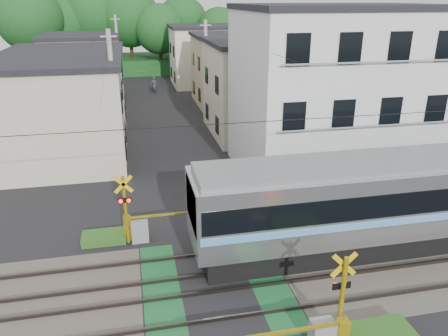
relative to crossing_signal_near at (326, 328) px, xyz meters
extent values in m
plane|color=black|center=(-2.59, 3.65, -0.71)|extent=(120.00, 120.00, 0.00)
cube|color=#47423A|center=(-2.59, 3.65, -0.71)|extent=(120.00, 6.00, 0.00)
cube|color=black|center=(-2.59, 3.65, -0.71)|extent=(5.20, 120.00, 0.00)
cube|color=#145126|center=(-4.49, 3.65, -0.70)|extent=(1.30, 6.00, 0.00)
cube|color=#145126|center=(-0.69, 3.65, -0.70)|extent=(1.30, 6.00, 0.00)
cube|color=#3F3833|center=(-2.59, 1.75, -0.64)|extent=(120.00, 0.08, 0.14)
cube|color=#3F3833|center=(-2.59, 3.15, -0.64)|extent=(120.00, 0.08, 0.14)
cube|color=#3F3833|center=(-2.59, 4.15, -0.64)|extent=(120.00, 0.08, 0.14)
cube|color=#3F3833|center=(-2.59, 5.55, -0.64)|extent=(120.00, 0.08, 0.14)
cube|color=black|center=(6.10, 4.85, -0.25)|extent=(17.87, 2.46, 0.93)
cube|color=black|center=(-0.41, 4.85, -0.40)|extent=(2.48, 2.28, 0.62)
cube|color=#AEB3B8|center=(6.10, 4.85, 1.56)|extent=(18.62, 2.90, 2.69)
cube|color=black|center=(6.10, 4.85, 1.89)|extent=(18.32, 2.94, 0.91)
cube|color=#5398D1|center=(6.10, 4.85, 1.19)|extent=(18.43, 2.93, 0.29)
cube|color=slate|center=(6.10, 4.85, 3.03)|extent=(18.24, 2.37, 0.25)
cube|color=black|center=(-3.15, 4.85, 1.97)|extent=(0.10, 2.49, 1.61)
cylinder|color=yellow|center=(0.41, 0.05, 0.79)|extent=(0.14, 0.14, 3.00)
cube|color=yellow|center=(0.41, 0.15, 1.99)|extent=(0.77, 0.05, 0.77)
cube|color=yellow|center=(0.41, 0.15, 1.99)|extent=(0.77, 0.05, 0.77)
cube|color=black|center=(0.41, 0.15, 1.29)|extent=(0.55, 0.05, 0.20)
sphere|color=#FF0C07|center=(0.25, 0.21, 1.29)|extent=(0.16, 0.16, 0.16)
sphere|color=#FF0C07|center=(0.57, 0.21, 1.29)|extent=(0.16, 0.16, 0.16)
cube|color=gray|center=(-0.09, 0.05, -0.26)|extent=(0.70, 0.50, 0.90)
cube|color=yellow|center=(0.41, -0.20, -0.16)|extent=(0.30, 0.30, 1.10)
cube|color=yellow|center=(-1.84, -0.20, 0.29)|extent=(4.20, 0.08, 0.08)
cylinder|color=yellow|center=(-5.59, 7.25, 0.79)|extent=(0.14, 0.14, 3.00)
cube|color=yellow|center=(-5.59, 7.15, 1.99)|extent=(0.77, 0.05, 0.77)
cube|color=yellow|center=(-5.59, 7.15, 1.99)|extent=(0.77, 0.05, 0.77)
cube|color=black|center=(-5.59, 7.15, 1.29)|extent=(0.55, 0.05, 0.20)
sphere|color=#FF0C07|center=(-5.75, 7.09, 1.29)|extent=(0.16, 0.16, 0.16)
sphere|color=#FF0C07|center=(-5.43, 7.09, 1.29)|extent=(0.16, 0.16, 0.16)
cube|color=gray|center=(-5.09, 7.25, -0.26)|extent=(0.70, 0.50, 0.90)
cube|color=yellow|center=(-5.59, 7.50, -0.16)|extent=(0.30, 0.30, 1.10)
cube|color=yellow|center=(-3.34, 7.50, 0.29)|extent=(4.20, 0.08, 0.08)
cube|color=silver|center=(5.91, 13.15, 3.79)|extent=(10.00, 8.00, 9.00)
cube|color=black|center=(5.91, 13.15, 8.44)|extent=(10.20, 8.16, 0.30)
cube|color=black|center=(2.21, 9.12, 0.79)|extent=(1.10, 0.06, 1.40)
cube|color=black|center=(4.66, 9.12, 0.79)|extent=(1.10, 0.06, 1.40)
cube|color=black|center=(7.11, 9.12, 0.79)|extent=(1.10, 0.06, 1.40)
cube|color=black|center=(9.56, 9.12, 0.79)|extent=(1.10, 0.06, 1.40)
cube|color=gray|center=(5.91, 8.90, 0.19)|extent=(9.00, 0.06, 0.08)
cube|color=black|center=(2.21, 9.12, 3.79)|extent=(1.10, 0.06, 1.40)
cube|color=black|center=(4.66, 9.12, 3.79)|extent=(1.10, 0.06, 1.40)
cube|color=black|center=(7.11, 9.12, 3.79)|extent=(1.10, 0.06, 1.40)
cube|color=black|center=(9.56, 9.12, 3.79)|extent=(1.10, 0.06, 1.40)
cube|color=gray|center=(5.91, 8.90, 3.19)|extent=(9.00, 0.06, 0.08)
cube|color=black|center=(2.21, 9.12, 6.79)|extent=(1.10, 0.06, 1.40)
cube|color=black|center=(4.66, 9.12, 6.79)|extent=(1.10, 0.06, 1.40)
cube|color=black|center=(7.11, 9.12, 6.79)|extent=(1.10, 0.06, 1.40)
cube|color=black|center=(9.56, 9.12, 6.79)|extent=(1.10, 0.06, 1.40)
cube|color=gray|center=(5.91, 8.90, 6.19)|extent=(9.00, 0.06, 0.08)
cube|color=beige|center=(-9.09, 17.65, 2.29)|extent=(7.00, 7.00, 6.00)
cube|color=black|center=(-9.09, 17.65, 5.44)|extent=(7.35, 7.35, 0.30)
cube|color=black|center=(-5.56, 15.90, 0.59)|extent=(0.06, 1.00, 1.20)
cube|color=black|center=(-5.56, 19.40, 0.59)|extent=(0.06, 1.00, 1.20)
cube|color=black|center=(-5.56, 15.90, 3.39)|extent=(0.06, 1.00, 1.20)
cube|color=black|center=(-5.56, 19.40, 3.39)|extent=(0.06, 1.00, 1.20)
cube|color=beige|center=(4.21, 21.65, 2.54)|extent=(7.00, 8.00, 6.50)
cube|color=black|center=(4.21, 21.65, 5.94)|extent=(7.35, 8.40, 0.30)
cube|color=black|center=(0.68, 19.65, 0.59)|extent=(0.06, 1.00, 1.20)
cube|color=black|center=(0.68, 23.65, 0.59)|extent=(0.06, 1.00, 1.20)
cube|color=black|center=(0.68, 19.65, 3.39)|extent=(0.06, 1.00, 1.20)
cube|color=black|center=(0.68, 23.65, 3.39)|extent=(0.06, 1.00, 1.20)
cube|color=beige|center=(-9.59, 26.65, 2.19)|extent=(8.00, 7.00, 5.80)
cube|color=black|center=(-9.59, 26.65, 5.24)|extent=(8.40, 7.35, 0.30)
cube|color=black|center=(-5.56, 24.90, 0.59)|extent=(0.06, 1.00, 1.20)
cube|color=black|center=(-5.56, 28.40, 0.59)|extent=(0.06, 1.00, 1.20)
cube|color=black|center=(-5.56, 24.90, 3.39)|extent=(0.06, 1.00, 1.20)
cube|color=black|center=(-5.56, 28.40, 3.39)|extent=(0.06, 1.00, 1.20)
cube|color=tan|center=(4.61, 31.65, 2.39)|extent=(7.00, 7.00, 6.20)
cube|color=black|center=(4.61, 31.65, 5.64)|extent=(7.35, 7.35, 0.30)
cube|color=black|center=(1.08, 29.90, 0.59)|extent=(0.06, 1.00, 1.20)
cube|color=black|center=(1.08, 33.40, 0.59)|extent=(0.06, 1.00, 1.20)
cube|color=black|center=(1.08, 29.90, 3.39)|extent=(0.06, 1.00, 1.20)
cube|color=black|center=(1.08, 33.40, 3.39)|extent=(0.06, 1.00, 1.20)
cube|color=beige|center=(-9.39, 36.65, 2.29)|extent=(7.00, 8.00, 6.00)
cube|color=black|center=(-9.39, 36.65, 5.44)|extent=(7.35, 8.40, 0.30)
cube|color=black|center=(-5.86, 34.65, 0.59)|extent=(0.06, 1.00, 1.20)
cube|color=black|center=(-5.86, 38.65, 0.59)|extent=(0.06, 1.00, 1.20)
cube|color=black|center=(-5.86, 34.65, 3.39)|extent=(0.06, 1.00, 1.20)
cube|color=black|center=(-5.86, 38.65, 3.39)|extent=(0.06, 1.00, 1.20)
cube|color=beige|center=(3.91, 41.65, 2.49)|extent=(8.00, 7.00, 6.40)
cube|color=black|center=(3.91, 41.65, 5.84)|extent=(8.40, 7.35, 0.30)
cube|color=black|center=(-0.12, 39.90, 0.59)|extent=(0.06, 1.00, 1.20)
cube|color=black|center=(-0.12, 43.40, 0.59)|extent=(0.06, 1.00, 1.20)
cube|color=black|center=(-0.12, 39.90, 3.39)|extent=(0.06, 1.00, 1.20)
cube|color=black|center=(-0.12, 43.40, 3.39)|extent=(0.06, 1.00, 1.20)
cube|color=#1A4F1E|center=(-2.59, 53.65, 0.29)|extent=(40.00, 10.00, 2.00)
cylinder|color=#332114|center=(-16.07, 48.84, 2.07)|extent=(0.50, 0.50, 5.56)
sphere|color=#1A4F1E|center=(-16.07, 48.84, 6.52)|extent=(7.79, 7.79, 7.79)
cylinder|color=#332114|center=(-12.96, 52.13, 1.69)|extent=(0.50, 0.50, 4.81)
sphere|color=#1A4F1E|center=(-12.96, 52.13, 5.54)|extent=(6.73, 6.73, 6.73)
cylinder|color=#332114|center=(-8.83, 53.16, 2.15)|extent=(0.50, 0.50, 5.71)
sphere|color=#1A4F1E|center=(-8.83, 53.16, 6.72)|extent=(8.00, 8.00, 8.00)
cylinder|color=#332114|center=(-4.49, 52.16, 2.07)|extent=(0.50, 0.50, 5.56)
sphere|color=#1A4F1E|center=(-4.49, 52.16, 6.52)|extent=(7.79, 7.79, 7.79)
cylinder|color=#332114|center=(-0.85, 49.37, 1.53)|extent=(0.50, 0.50, 4.48)
sphere|color=#1A4F1E|center=(-0.85, 49.37, 5.11)|extent=(6.27, 6.27, 6.27)
cylinder|color=#332114|center=(2.75, 54.55, 1.76)|extent=(0.50, 0.50, 4.95)
sphere|color=#1A4F1E|center=(2.75, 54.55, 5.72)|extent=(6.93, 6.93, 6.93)
cylinder|color=#332114|center=(7.25, 51.16, 1.40)|extent=(0.50, 0.50, 4.23)
sphere|color=#1A4F1E|center=(7.25, 51.16, 4.79)|extent=(5.92, 5.92, 5.92)
cylinder|color=#332114|center=(12.04, 52.54, 1.47)|extent=(0.50, 0.50, 4.36)
sphere|color=#1A4F1E|center=(12.04, 52.54, 4.96)|extent=(6.10, 6.10, 6.10)
cube|color=black|center=(3.41, 4.85, 4.89)|extent=(60.00, 0.02, 0.02)
cylinder|color=#A5A5A0|center=(-5.99, 16.65, 3.29)|extent=(0.26, 0.26, 8.00)
cube|color=#A5A5A0|center=(-5.99, 16.65, 6.89)|extent=(0.90, 0.08, 0.08)
cylinder|color=#A5A5A0|center=(1.01, 25.65, 3.29)|extent=(0.26, 0.26, 8.00)
cube|color=#A5A5A0|center=(1.01, 25.65, 6.89)|extent=(0.90, 0.08, 0.08)
cylinder|color=#A5A5A0|center=(-5.99, 37.65, 3.29)|extent=(0.26, 0.26, 8.00)
cube|color=#A5A5A0|center=(-5.99, 37.65, 6.89)|extent=(0.90, 0.08, 0.08)
cube|color=black|center=(-5.99, 27.15, 6.69)|extent=(0.02, 42.00, 0.02)
cube|color=black|center=(1.01, 27.15, 6.69)|extent=(0.02, 42.00, 0.02)
imported|color=#32343F|center=(-2.56, 37.55, 0.22)|extent=(0.72, 0.51, 1.86)
cube|color=#2D5E1E|center=(-6.59, 7.55, -0.53)|extent=(1.80, 1.00, 0.36)
cube|color=#2D5E1E|center=(2.01, 6.85, -0.56)|extent=(1.50, 0.90, 0.30)
camera|label=1|loc=(-5.00, -9.20, 8.91)|focal=35.00mm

